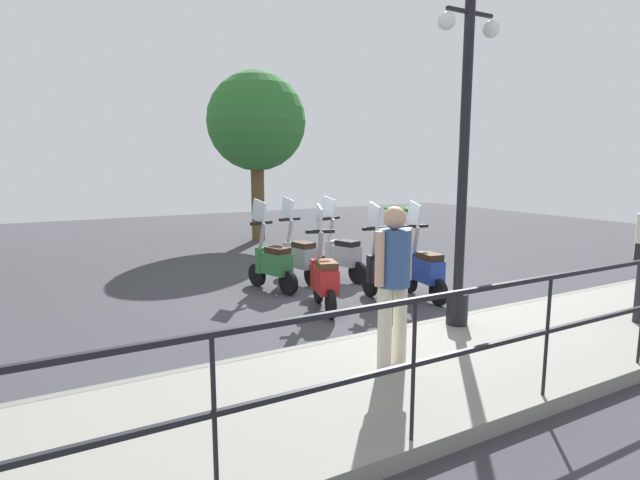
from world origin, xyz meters
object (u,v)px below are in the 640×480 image
(lamp_post_near, at_px, (463,180))
(pedestrian_distant, at_px, (394,275))
(potted_palm, at_px, (400,231))
(scooter_near_1, at_px, (383,272))
(scooter_near_0, at_px, (424,269))
(scooter_far_0, at_px, (341,255))
(scooter_far_1, at_px, (299,256))
(scooter_far_2, at_px, (272,262))
(scooter_near_2, at_px, (324,278))
(tree_distant, at_px, (256,122))

(lamp_post_near, xyz_separation_m, pedestrian_distant, (-0.66, 1.51, -0.86))
(potted_palm, relative_size, scooter_near_1, 0.69)
(scooter_near_0, bearing_deg, scooter_far_0, 23.48)
(pedestrian_distant, bearing_deg, potted_palm, 130.03)
(scooter_near_0, relative_size, scooter_far_1, 1.00)
(scooter_near_0, height_order, scooter_far_2, same)
(scooter_near_2, height_order, scooter_far_2, same)
(tree_distant, height_order, scooter_near_0, tree_distant)
(pedestrian_distant, xyz_separation_m, tree_distant, (9.16, -2.30, 2.15))
(scooter_near_2, bearing_deg, scooter_near_0, -81.06)
(scooter_near_2, distance_m, scooter_far_1, 1.75)
(pedestrian_distant, xyz_separation_m, scooter_far_2, (3.84, -0.40, -0.60))
(scooter_near_0, relative_size, scooter_near_2, 1.00)
(tree_distant, xyz_separation_m, scooter_near_2, (-6.73, 1.70, -2.74))
(scooter_near_1, bearing_deg, pedestrian_distant, 151.88)
(pedestrian_distant, distance_m, scooter_far_1, 4.29)
(lamp_post_near, bearing_deg, scooter_near_2, 27.25)
(potted_palm, bearing_deg, lamp_post_near, 148.14)
(scooter_far_2, bearing_deg, potted_palm, -79.04)
(tree_distant, relative_size, potted_palm, 4.33)
(scooter_near_1, bearing_deg, potted_palm, -34.78)
(lamp_post_near, distance_m, potted_palm, 6.60)
(lamp_post_near, relative_size, tree_distant, 0.88)
(scooter_near_0, bearing_deg, scooter_near_1, 88.84)
(tree_distant, xyz_separation_m, scooter_near_0, (-6.96, 0.01, -2.74))
(pedestrian_distant, bearing_deg, lamp_post_near, 102.40)
(pedestrian_distant, height_order, potted_palm, pedestrian_distant)
(scooter_near_0, height_order, scooter_near_1, same)
(potted_palm, relative_size, scooter_far_2, 0.69)
(scooter_far_2, bearing_deg, tree_distant, -35.56)
(scooter_near_1, distance_m, scooter_far_0, 1.61)
(lamp_post_near, bearing_deg, pedestrian_distant, 113.65)
(pedestrian_distant, height_order, scooter_far_2, pedestrian_distant)
(scooter_near_0, relative_size, scooter_near_1, 1.00)
(scooter_near_1, height_order, scooter_far_1, same)
(scooter_far_1, relative_size, scooter_far_2, 1.00)
(potted_palm, distance_m, scooter_near_0, 4.71)
(tree_distant, height_order, potted_palm, tree_distant)
(scooter_near_1, bearing_deg, scooter_far_2, 43.77)
(pedestrian_distant, bearing_deg, scooter_near_2, 154.72)
(scooter_near_2, relative_size, scooter_far_0, 1.00)
(scooter_far_1, distance_m, scooter_far_2, 0.70)
(pedestrian_distant, xyz_separation_m, scooter_near_1, (2.31, -1.58, -0.60))
(scooter_far_0, bearing_deg, scooter_near_0, 179.76)
(lamp_post_near, distance_m, scooter_near_1, 2.20)
(tree_distant, distance_m, scooter_near_0, 7.48)
(scooter_near_1, height_order, scooter_near_2, same)
(scooter_near_1, xyz_separation_m, scooter_far_1, (1.82, 0.54, 0.00))
(lamp_post_near, xyz_separation_m, scooter_near_2, (1.76, 0.91, -1.46))
(lamp_post_near, height_order, scooter_near_2, lamp_post_near)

